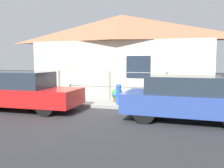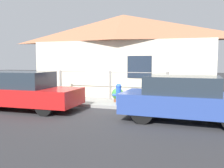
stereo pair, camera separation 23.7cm
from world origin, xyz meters
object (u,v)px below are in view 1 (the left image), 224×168
(car_right, at_px, (187,98))
(potted_plant_near_hydrant, at_px, (117,95))
(potted_plant_by_fence, at_px, (69,92))
(car_left, at_px, (22,91))
(fire_hydrant, at_px, (119,94))
(potted_plant_corner, at_px, (168,96))

(car_right, relative_size, potted_plant_near_hydrant, 6.92)
(car_right, xyz_separation_m, potted_plant_by_fence, (-4.98, 2.34, -0.27))
(car_right, height_order, potted_plant_by_fence, car_right)
(car_left, height_order, fire_hydrant, car_left)
(fire_hydrant, bearing_deg, potted_plant_by_fence, 159.85)
(fire_hydrant, bearing_deg, car_right, -29.96)
(potted_plant_near_hydrant, xyz_separation_m, potted_plant_corner, (1.97, 0.32, -0.02))
(fire_hydrant, height_order, potted_plant_near_hydrant, fire_hydrant)
(car_right, xyz_separation_m, potted_plant_near_hydrant, (-2.69, 2.02, -0.26))
(potted_plant_near_hydrant, bearing_deg, fire_hydrant, -69.98)
(car_left, bearing_deg, fire_hydrant, 22.69)
(potted_plant_corner, bearing_deg, fire_hydrant, -152.47)
(car_left, bearing_deg, car_right, -1.09)
(car_right, xyz_separation_m, fire_hydrant, (-2.47, 1.43, -0.14))
(car_right, bearing_deg, car_left, -177.88)
(potted_plant_near_hydrant, distance_m, potted_plant_corner, 2.00)
(fire_hydrant, bearing_deg, potted_plant_corner, 27.53)
(potted_plant_near_hydrant, distance_m, potted_plant_by_fence, 2.31)
(potted_plant_by_fence, distance_m, potted_plant_corner, 4.26)
(potted_plant_by_fence, relative_size, potted_plant_corner, 1.08)
(car_right, distance_m, potted_plant_corner, 2.47)
(car_left, relative_size, potted_plant_near_hydrant, 7.49)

